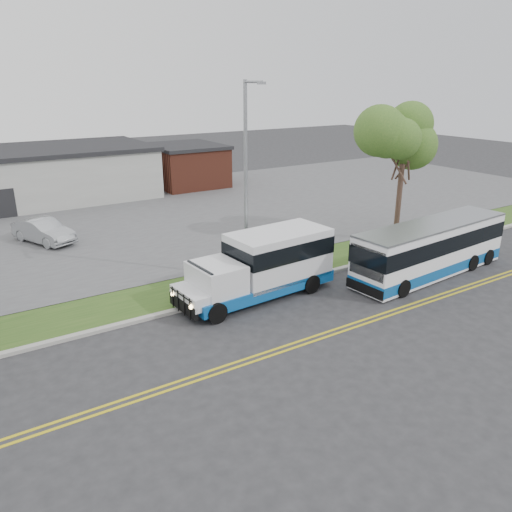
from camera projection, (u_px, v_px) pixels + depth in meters
ground at (221, 313)px, 21.73m from camera, size 140.00×140.00×0.00m
lane_line_north at (271, 351)px, 18.66m from camera, size 70.00×0.12×0.01m
lane_line_south at (275, 354)px, 18.43m from camera, size 70.00×0.12×0.01m
curb at (210, 302)px, 22.58m from camera, size 80.00×0.30×0.15m
verge at (192, 289)px, 24.02m from camera, size 80.00×3.30×0.10m
parking_lot at (106, 223)px, 35.24m from camera, size 80.00×25.00×0.10m
brick_wing at (186, 165)px, 47.07m from camera, size 6.30×7.30×3.90m
tree_east at (405, 141)px, 29.12m from camera, size 5.20×5.20×8.33m
streetlight_near at (247, 177)px, 23.67m from camera, size 0.35×1.53×9.50m
shuttle_bus at (266, 263)px, 23.10m from camera, size 7.88×3.04×2.96m
transit_bus at (431, 249)px, 25.62m from camera, size 10.01×2.99×2.74m
parked_car_a at (43, 231)px, 30.56m from camera, size 3.27×4.73×1.48m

